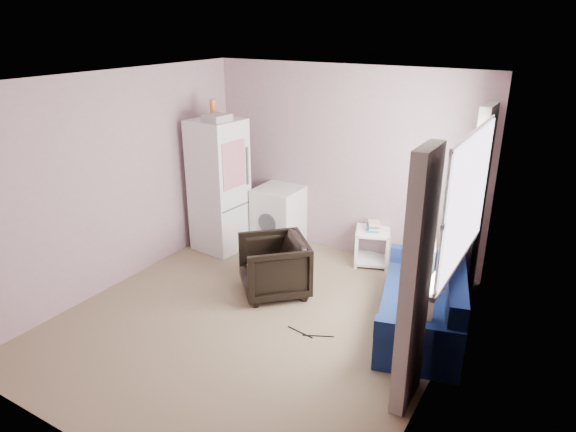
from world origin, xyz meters
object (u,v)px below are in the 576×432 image
at_px(armchair, 274,264).
at_px(washing_machine, 279,215).
at_px(side_table, 372,244).
at_px(fridge, 219,185).
at_px(sofa, 426,305).

relative_size(armchair, washing_machine, 0.89).
height_order(armchair, side_table, armchair).
bearing_deg(washing_machine, fridge, -143.27).
xyz_separation_m(fridge, sofa, (3.07, -0.57, -0.63)).
bearing_deg(sofa, washing_machine, 141.41).
height_order(washing_machine, sofa, washing_machine).
relative_size(armchair, side_table, 1.28).
relative_size(armchair, sofa, 0.40).
height_order(armchair, sofa, sofa).
bearing_deg(fridge, sofa, -5.79).
bearing_deg(sofa, armchair, 169.85).
xyz_separation_m(armchair, sofa, (1.75, 0.15, -0.09)).
height_order(armchair, washing_machine, washing_machine).
bearing_deg(washing_machine, armchair, -61.42).
bearing_deg(side_table, washing_machine, -175.81).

